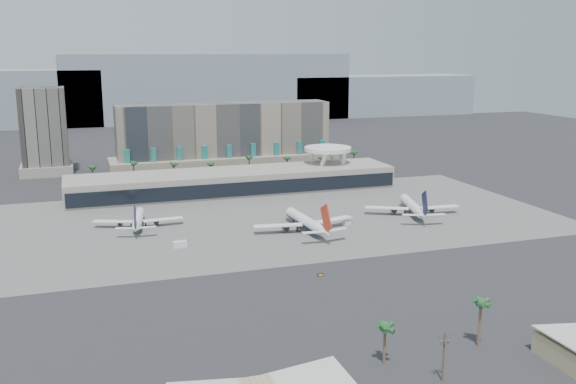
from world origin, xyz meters
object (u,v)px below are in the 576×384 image
object	(u,v)px
utility_pole	(444,352)
taxiway_sign	(321,275)
service_vehicle_a	(180,244)
airliner_centre	(306,221)
airliner_left	(138,219)
service_vehicle_b	(347,223)
airliner_right	(413,206)

from	to	relation	value
utility_pole	taxiway_sign	world-z (taller)	utility_pole
service_vehicle_a	airliner_centre	bearing A→B (deg)	2.89
airliner_centre	taxiway_sign	distance (m)	55.28
airliner_left	service_vehicle_a	world-z (taller)	airliner_left
service_vehicle_b	taxiway_sign	world-z (taller)	service_vehicle_b
utility_pole	airliner_centre	world-z (taller)	airliner_centre
service_vehicle_a	service_vehicle_b	bearing A→B (deg)	3.45
airliner_left	airliner_right	bearing A→B (deg)	0.28
airliner_centre	taxiway_sign	xyz separation A→B (m)	(-14.27, -53.29, -3.55)
utility_pole	taxiway_sign	size ratio (longest dim) A/B	5.92
airliner_left	taxiway_sign	xyz separation A→B (m)	(51.33, -81.02, -2.95)
airliner_centre	service_vehicle_b	bearing A→B (deg)	5.33
airliner_right	service_vehicle_b	xyz separation A→B (m)	(-35.42, -6.31, -3.00)
utility_pole	airliner_centre	distance (m)	127.20
airliner_left	taxiway_sign	bearing A→B (deg)	-48.76
service_vehicle_a	service_vehicle_b	xyz separation A→B (m)	(73.35, 9.60, -0.30)
airliner_left	airliner_centre	distance (m)	71.23
airliner_right	airliner_left	bearing A→B (deg)	-173.75
airliner_right	service_vehicle_b	world-z (taller)	airliner_right
service_vehicle_b	airliner_centre	bearing A→B (deg)	167.53
airliner_centre	airliner_right	size ratio (longest dim) A/B	1.04
airliner_left	service_vehicle_b	world-z (taller)	airliner_left
airliner_centre	taxiway_sign	bearing A→B (deg)	-108.62
airliner_left	airliner_right	size ratio (longest dim) A/B	0.88
utility_pole	service_vehicle_a	bearing A→B (deg)	108.60
utility_pole	service_vehicle_a	size ratio (longest dim) A/B	2.36
airliner_left	airliner_centre	xyz separation A→B (m)	(65.61, -27.73, 0.61)
airliner_right	taxiway_sign	size ratio (longest dim) A/B	21.85
taxiway_sign	airliner_right	bearing A→B (deg)	55.20
utility_pole	service_vehicle_b	bearing A→B (deg)	75.73
taxiway_sign	utility_pole	bearing A→B (deg)	-75.92
airliner_right	taxiway_sign	bearing A→B (deg)	-123.11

